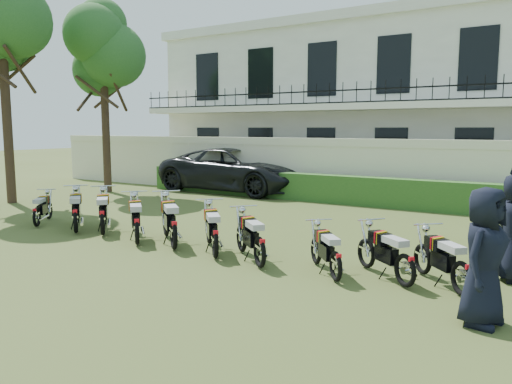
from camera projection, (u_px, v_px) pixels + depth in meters
ground at (202, 239)px, 12.15m from camera, size 100.00×100.00×0.00m
perimeter_wall at (334, 168)px, 18.71m from camera, size 30.00×0.35×2.30m
hedge at (351, 190)px, 17.60m from camera, size 18.00×0.60×1.00m
building at (386, 106)px, 23.39m from camera, size 20.40×9.60×7.40m
tree_west_mid at (1, 11)px, 17.14m from camera, size 3.40×3.20×8.82m
tree_west_near at (103, 49)px, 20.33m from camera, size 3.40×3.20×7.90m
motorcycle_0 at (36, 212)px, 13.47m from camera, size 1.12×1.35×0.92m
motorcycle_1 at (75, 214)px, 12.62m from camera, size 1.62×1.37×1.10m
motorcycle_2 at (102, 216)px, 12.36m from camera, size 1.57×1.46×1.12m
motorcycle_3 at (137, 224)px, 11.36m from camera, size 1.55×1.43×1.10m
motorcycle_4 at (173, 227)px, 10.89m from camera, size 1.67×1.48×1.16m
motorcycle_5 at (215, 236)px, 10.18m from camera, size 1.41×1.51×1.07m
motorcycle_6 at (260, 244)px, 9.50m from camera, size 1.50×1.31×1.04m
motorcycle_7 at (336, 259)px, 8.66m from camera, size 1.20×1.30×0.92m
motorcycle_8 at (405, 262)px, 8.34m from camera, size 1.45×1.20×0.98m
motorcycle_9 at (462, 270)px, 7.90m from camera, size 1.28×1.36×0.97m
suv at (236, 170)px, 21.02m from camera, size 6.67×3.13×1.84m
officer_0 at (484, 257)px, 6.74m from camera, size 0.79×1.04×1.91m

